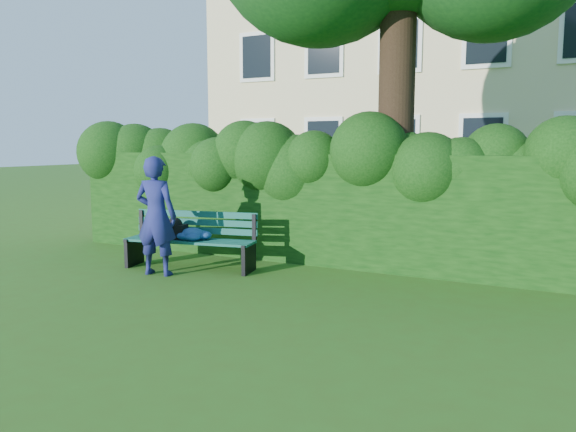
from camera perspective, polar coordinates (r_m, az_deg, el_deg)
The scene contains 5 objects.
ground at distance 7.59m, azimuth -2.10°, elevation -7.65°, with size 80.00×80.00×0.00m, color #355819.
apartment_building at distance 21.07m, azimuth 17.89°, elevation 18.05°, with size 16.00×8.08×12.00m.
hedge at distance 9.36m, azimuth 4.51°, elevation 0.81°, with size 10.00×1.00×1.80m.
park_bench at distance 9.00m, azimuth -9.98°, elevation -2.13°, with size 2.14×0.95×0.89m.
man_reading at distance 8.59m, azimuth -13.25°, elevation -0.00°, with size 0.65×0.43×1.78m, color navy.
Camera 1 is at (3.61, -6.38, 1.96)m, focal length 35.00 mm.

